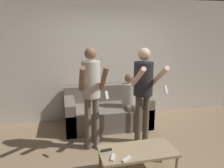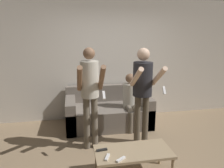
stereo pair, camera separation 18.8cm
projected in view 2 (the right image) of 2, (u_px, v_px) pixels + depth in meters
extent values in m
plane|color=#937A5B|center=(131.00, 160.00, 3.48)|extent=(14.00, 14.00, 0.00)
cube|color=silver|center=(110.00, 60.00, 4.99)|extent=(6.40, 0.06, 2.70)
cube|color=slate|center=(108.00, 116.00, 4.71)|extent=(1.78, 0.94, 0.44)
cube|color=slate|center=(105.00, 93.00, 4.99)|extent=(1.78, 0.16, 0.37)
cube|color=slate|center=(71.00, 114.00, 4.55)|extent=(0.20, 0.94, 0.64)
cube|color=slate|center=(143.00, 109.00, 4.83)|extent=(0.20, 0.94, 0.64)
cylinder|color=#6B6051|center=(87.00, 123.00, 3.73)|extent=(0.11, 0.11, 0.93)
cylinder|color=#6B6051|center=(95.00, 122.00, 3.75)|extent=(0.11, 0.11, 0.93)
cylinder|color=beige|center=(90.00, 79.00, 3.56)|extent=(0.30, 0.30, 0.60)
sphere|color=brown|center=(89.00, 53.00, 3.46)|extent=(0.19, 0.19, 0.19)
cylinder|color=brown|center=(80.00, 79.00, 3.31)|extent=(0.08, 0.49, 0.48)
cylinder|color=brown|center=(102.00, 78.00, 3.37)|extent=(0.08, 0.49, 0.48)
cube|color=white|center=(104.00, 95.00, 3.21)|extent=(0.04, 0.11, 0.11)
cylinder|color=brown|center=(137.00, 120.00, 3.89)|extent=(0.11, 0.11, 0.91)
cylinder|color=brown|center=(145.00, 119.00, 3.91)|extent=(0.11, 0.11, 0.91)
cylinder|color=#232328|center=(143.00, 79.00, 3.73)|extent=(0.33, 0.33, 0.58)
sphere|color=beige|center=(143.00, 54.00, 3.63)|extent=(0.21, 0.21, 0.21)
cylinder|color=beige|center=(136.00, 77.00, 3.44)|extent=(0.08, 0.53, 0.41)
cylinder|color=beige|center=(159.00, 76.00, 3.51)|extent=(0.08, 0.53, 0.41)
cube|color=white|center=(164.00, 90.00, 3.32)|extent=(0.04, 0.10, 0.12)
cylinder|color=#6B6051|center=(130.00, 123.00, 4.35)|extent=(0.11, 0.11, 0.44)
cylinder|color=#6B6051|center=(137.00, 122.00, 4.37)|extent=(0.11, 0.11, 0.44)
cylinder|color=#6B6051|center=(129.00, 108.00, 4.45)|extent=(0.11, 0.32, 0.11)
cylinder|color=#6B6051|center=(135.00, 108.00, 4.47)|extent=(0.11, 0.32, 0.11)
cylinder|color=beige|center=(130.00, 95.00, 4.56)|extent=(0.28, 0.28, 0.50)
sphere|color=brown|center=(130.00, 78.00, 4.47)|extent=(0.19, 0.19, 0.19)
cube|color=tan|center=(133.00, 152.00, 2.99)|extent=(1.05, 0.52, 0.04)
cylinder|color=tan|center=(96.00, 159.00, 3.16)|extent=(0.04, 0.04, 0.37)
cylinder|color=tan|center=(160.00, 153.00, 3.34)|extent=(0.04, 0.04, 0.37)
cube|color=white|center=(121.00, 159.00, 2.76)|extent=(0.14, 0.12, 0.02)
cube|color=white|center=(107.00, 157.00, 2.81)|extent=(0.09, 0.15, 0.02)
cube|color=black|center=(102.00, 150.00, 2.98)|extent=(0.15, 0.05, 0.02)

